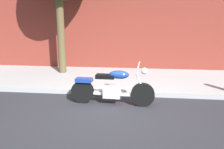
# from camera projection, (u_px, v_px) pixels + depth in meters

# --- Properties ---
(ground_plane) EXTENTS (60.00, 60.00, 0.00)m
(ground_plane) POSITION_uv_depth(u_px,v_px,m) (104.00, 114.00, 5.45)
(ground_plane) COLOR #28282D
(sidewalk) EXTENTS (24.21, 3.34, 0.14)m
(sidewalk) POSITION_uv_depth(u_px,v_px,m) (116.00, 79.00, 8.33)
(sidewalk) COLOR #A2A2A2
(sidewalk) RESTS_ON ground
(motorcycle) EXTENTS (2.21, 0.70, 1.11)m
(motorcycle) POSITION_uv_depth(u_px,v_px,m) (112.00, 88.00, 5.96)
(motorcycle) COLOR black
(motorcycle) RESTS_ON ground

